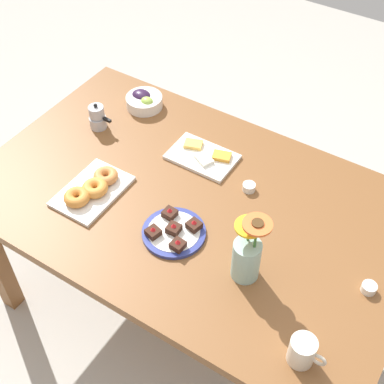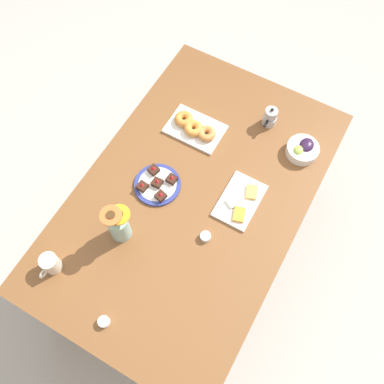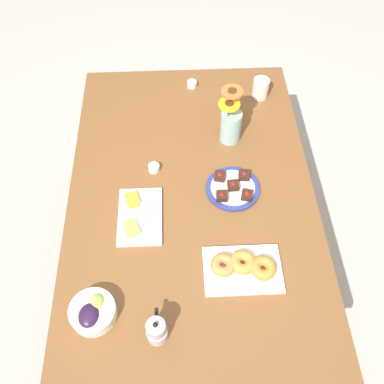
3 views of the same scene
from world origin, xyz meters
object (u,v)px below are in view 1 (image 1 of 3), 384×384
object	(u,v)px
croissant_platter	(92,189)
dessert_plate	(174,232)
dining_table	(192,215)
cheese_platter	(203,156)
moka_pot	(97,118)
jam_cup_honey	(369,288)
jam_cup_berry	(249,187)
coffee_mug	(303,351)
flower_vase	(247,256)
grape_bowl	(144,101)

from	to	relation	value
croissant_platter	dessert_plate	bearing A→B (deg)	0.05
dining_table	croissant_platter	world-z (taller)	croissant_platter
cheese_platter	moka_pot	size ratio (longest dim) A/B	2.18
croissant_platter	jam_cup_honey	xyz separation A→B (m)	(1.00, 0.14, -0.01)
jam_cup_berry	jam_cup_honey	bearing A→B (deg)	-19.36
coffee_mug	flower_vase	world-z (taller)	flower_vase
jam_cup_berry	moka_pot	distance (m)	0.70
flower_vase	croissant_platter	bearing A→B (deg)	178.87
dining_table	jam_cup_honey	bearing A→B (deg)	-2.54
flower_vase	moka_pot	size ratio (longest dim) A/B	2.21
jam_cup_berry	flower_vase	size ratio (longest dim) A/B	0.18
flower_vase	grape_bowl	bearing A→B (deg)	145.81
dining_table	croissant_platter	bearing A→B (deg)	-152.58
dining_table	jam_cup_honey	world-z (taller)	jam_cup_honey
dining_table	moka_pot	world-z (taller)	moka_pot
dining_table	croissant_platter	distance (m)	0.38
grape_bowl	cheese_platter	distance (m)	0.41
coffee_mug	grape_bowl	size ratio (longest dim) A/B	0.71
croissant_platter	grape_bowl	bearing A→B (deg)	105.47
jam_cup_berry	cheese_platter	bearing A→B (deg)	166.55
jam_cup_berry	flower_vase	world-z (taller)	flower_vase
cheese_platter	dining_table	bearing A→B (deg)	-68.69
dining_table	flower_vase	size ratio (longest dim) A/B	6.07
cheese_platter	dessert_plate	distance (m)	0.39
grape_bowl	moka_pot	size ratio (longest dim) A/B	1.31
grape_bowl	dessert_plate	distance (m)	0.72
grape_bowl	jam_cup_berry	xyz separation A→B (m)	(0.62, -0.20, -0.01)
cheese_platter	moka_pot	world-z (taller)	moka_pot
dining_table	jam_cup_berry	world-z (taller)	jam_cup_berry
cheese_platter	grape_bowl	bearing A→B (deg)	159.76
dining_table	dessert_plate	world-z (taller)	dessert_plate
coffee_mug	grape_bowl	xyz separation A→B (m)	(-1.06, 0.71, -0.02)
croissant_platter	jam_cup_honey	size ratio (longest dim) A/B	5.83
coffee_mug	cheese_platter	bearing A→B (deg)	139.99
croissant_platter	flower_vase	bearing A→B (deg)	-1.13
grape_bowl	croissant_platter	bearing A→B (deg)	-74.53
coffee_mug	flower_vase	xyz separation A→B (m)	(-0.27, 0.17, 0.04)
coffee_mug	moka_pot	bearing A→B (deg)	156.58
dining_table	jam_cup_honey	xyz separation A→B (m)	(0.67, -0.03, 0.10)
coffee_mug	jam_cup_berry	world-z (taller)	coffee_mug
coffee_mug	jam_cup_honey	bearing A→B (deg)	75.45
coffee_mug	grape_bowl	bearing A→B (deg)	146.28
grape_bowl	jam_cup_berry	world-z (taller)	grape_bowl
grape_bowl	flower_vase	size ratio (longest dim) A/B	0.59
jam_cup_berry	moka_pot	bearing A→B (deg)	-178.69
coffee_mug	dessert_plate	distance (m)	0.59
grape_bowl	flower_vase	bearing A→B (deg)	-34.19
moka_pot	cheese_platter	bearing A→B (deg)	8.76
croissant_platter	jam_cup_berry	xyz separation A→B (m)	(0.48, 0.32, -0.01)
dining_table	cheese_platter	xyz separation A→B (m)	(-0.08, 0.21, 0.10)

